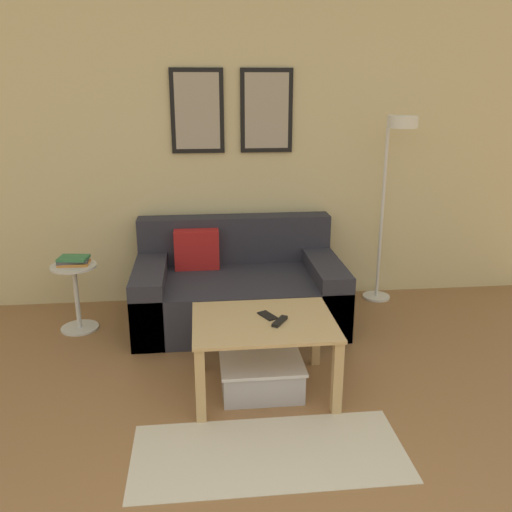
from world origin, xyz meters
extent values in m
cube|color=beige|center=(0.00, 3.58, 1.27)|extent=(5.60, 0.06, 2.55)
cube|color=black|center=(-0.25, 3.54, 1.62)|extent=(0.43, 0.02, 0.67)
cube|color=#ADA38E|center=(-0.25, 3.53, 1.62)|extent=(0.36, 0.01, 0.60)
cube|color=black|center=(0.31, 3.54, 1.62)|extent=(0.43, 0.02, 0.67)
cube|color=#ADA38E|center=(0.31, 3.53, 1.62)|extent=(0.36, 0.01, 0.60)
cube|color=beige|center=(0.06, 1.35, 0.00)|extent=(1.42, 0.61, 0.01)
cube|color=#2D2D38|center=(0.03, 3.02, 0.19)|extent=(1.61, 0.99, 0.39)
cube|color=#2D2D38|center=(0.03, 3.41, 0.58)|extent=(1.61, 0.20, 0.39)
cube|color=#2D2D38|center=(-0.66, 3.02, 0.25)|extent=(0.24, 0.99, 0.51)
cube|color=#2D2D38|center=(0.71, 3.02, 0.25)|extent=(0.24, 0.99, 0.51)
cube|color=red|center=(-0.29, 3.24, 0.55)|extent=(0.36, 0.14, 0.32)
cube|color=tan|center=(0.10, 1.97, 0.46)|extent=(0.86, 0.66, 0.02)
cube|color=tan|center=(-0.29, 1.68, 0.23)|extent=(0.06, 0.06, 0.45)
cube|color=tan|center=(0.49, 1.68, 0.23)|extent=(0.06, 0.06, 0.45)
cube|color=tan|center=(-0.29, 2.26, 0.23)|extent=(0.06, 0.06, 0.45)
cube|color=tan|center=(0.49, 2.26, 0.23)|extent=(0.06, 0.06, 0.45)
cube|color=#B2B2B7|center=(0.09, 1.97, 0.10)|extent=(0.48, 0.42, 0.19)
cube|color=silver|center=(0.09, 1.97, 0.20)|extent=(0.51, 0.44, 0.02)
cylinder|color=white|center=(1.29, 3.39, 0.01)|extent=(0.24, 0.24, 0.02)
cylinder|color=white|center=(1.29, 3.39, 0.80)|extent=(0.03, 0.03, 1.57)
cylinder|color=white|center=(1.29, 3.23, 1.59)|extent=(0.02, 0.32, 0.02)
cylinder|color=white|center=(1.29, 3.06, 1.56)|extent=(0.22, 0.22, 0.09)
cylinder|color=silver|center=(-1.22, 3.00, 0.01)|extent=(0.29, 0.29, 0.01)
cylinder|color=silver|center=(-1.22, 3.00, 0.26)|extent=(0.04, 0.04, 0.49)
cylinder|color=silver|center=(-1.22, 3.00, 0.52)|extent=(0.34, 0.34, 0.02)
cube|color=#D18438|center=(-1.22, 3.02, 0.53)|extent=(0.23, 0.16, 0.02)
cube|color=#4C4C51|center=(-1.22, 3.02, 0.56)|extent=(0.24, 0.16, 0.02)
cube|color=#387F4C|center=(-1.22, 3.01, 0.58)|extent=(0.23, 0.18, 0.02)
cube|color=black|center=(0.19, 1.92, 0.48)|extent=(0.11, 0.15, 0.02)
cube|color=black|center=(0.13, 2.03, 0.48)|extent=(0.12, 0.15, 0.01)
camera|label=1|loc=(-0.26, -0.99, 1.82)|focal=38.00mm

